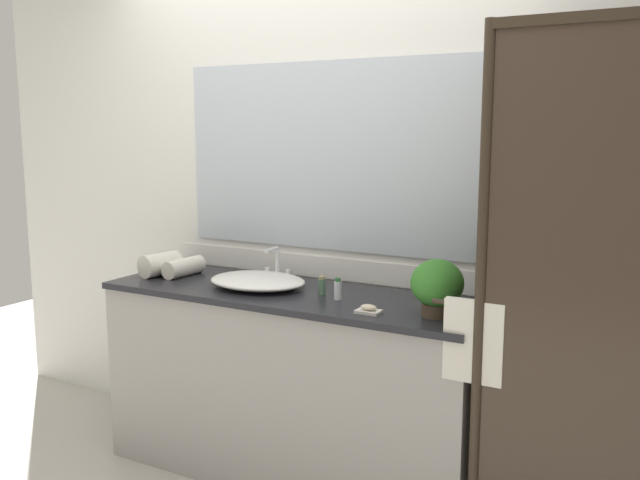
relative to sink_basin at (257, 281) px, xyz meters
name	(u,v)px	position (x,y,z in m)	size (l,w,h in m)	color
ground_plane	(293,474)	(0.18, 0.01, -0.93)	(8.00, 8.00, 0.00)	#B7B2A8
wall_back_with_mirror	(327,197)	(0.18, 0.35, 0.37)	(4.40, 0.06, 2.60)	silver
vanity_cabinet	(293,384)	(0.18, 0.02, -0.48)	(1.80, 0.58, 0.90)	#9E9993
shower_enclosure	(581,310)	(1.46, -0.18, 0.09)	(1.20, 0.59, 2.00)	#2D2319
sink_basin	(257,281)	(0.00, 0.00, 0.00)	(0.47, 0.37, 0.06)	white
faucet	(277,270)	(0.00, 0.17, 0.02)	(0.17, 0.12, 0.17)	silver
potted_plant	(437,285)	(0.91, -0.08, 0.09)	(0.21, 0.21, 0.23)	#473828
soap_dish	(369,310)	(0.65, -0.17, -0.02)	(0.10, 0.07, 0.04)	silver
amenity_bottle_lotion	(338,289)	(0.44, -0.03, 0.01)	(0.03, 0.03, 0.10)	silver
amenity_bottle_conditioner	(322,286)	(0.34, 0.02, 0.01)	(0.03, 0.03, 0.08)	#4C7056
rolled_towel_near_edge	(160,264)	(-0.58, -0.02, 0.03)	(0.12, 0.12, 0.20)	silver
rolled_towel_middle	(184,267)	(-0.47, 0.03, 0.01)	(0.09, 0.09, 0.23)	silver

